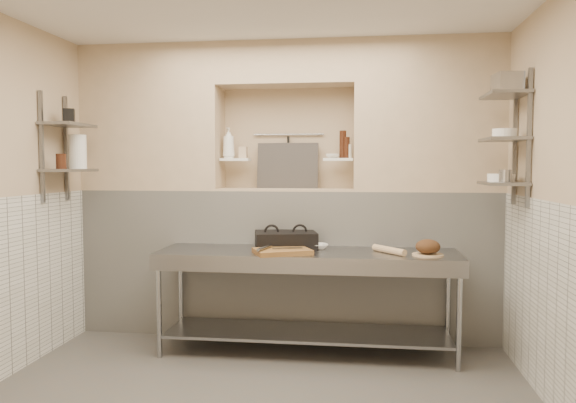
% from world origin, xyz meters
% --- Properties ---
extents(wall_back, '(4.00, 0.10, 2.80)m').
position_xyz_m(wall_back, '(0.00, 2.00, 1.40)').
color(wall_back, tan).
rests_on(wall_back, ground).
extents(wall_front, '(4.00, 0.10, 2.80)m').
position_xyz_m(wall_front, '(0.00, -2.00, 1.40)').
color(wall_front, tan).
rests_on(wall_front, ground).
extents(backwall_lower, '(4.00, 0.40, 1.40)m').
position_xyz_m(backwall_lower, '(0.00, 1.75, 0.70)').
color(backwall_lower, silver).
rests_on(backwall_lower, floor).
extents(alcove_sill, '(1.30, 0.40, 0.02)m').
position_xyz_m(alcove_sill, '(0.00, 1.75, 1.41)').
color(alcove_sill, tan).
rests_on(alcove_sill, backwall_lower).
extents(backwall_pillar_left, '(1.35, 0.40, 1.40)m').
position_xyz_m(backwall_pillar_left, '(-1.33, 1.75, 2.10)').
color(backwall_pillar_left, tan).
rests_on(backwall_pillar_left, backwall_lower).
extents(backwall_pillar_right, '(1.35, 0.40, 1.40)m').
position_xyz_m(backwall_pillar_right, '(1.33, 1.75, 2.10)').
color(backwall_pillar_right, tan).
rests_on(backwall_pillar_right, backwall_lower).
extents(backwall_header, '(1.30, 0.40, 0.40)m').
position_xyz_m(backwall_header, '(0.00, 1.75, 2.60)').
color(backwall_header, tan).
rests_on(backwall_header, backwall_lower).
extents(wainscot_right, '(0.02, 3.90, 1.40)m').
position_xyz_m(wainscot_right, '(1.99, 0.00, 0.70)').
color(wainscot_right, silver).
rests_on(wainscot_right, floor).
extents(alcove_shelf_left, '(0.28, 0.16, 0.02)m').
position_xyz_m(alcove_shelf_left, '(-0.50, 1.75, 1.70)').
color(alcove_shelf_left, white).
rests_on(alcove_shelf_left, backwall_lower).
extents(alcove_shelf_right, '(0.28, 0.16, 0.02)m').
position_xyz_m(alcove_shelf_right, '(0.50, 1.75, 1.70)').
color(alcove_shelf_right, white).
rests_on(alcove_shelf_right, backwall_lower).
extents(utensil_rail, '(0.70, 0.02, 0.02)m').
position_xyz_m(utensil_rail, '(0.00, 1.92, 1.95)').
color(utensil_rail, gray).
rests_on(utensil_rail, wall_back).
extents(hanging_steel, '(0.02, 0.02, 0.30)m').
position_xyz_m(hanging_steel, '(0.00, 1.90, 1.78)').
color(hanging_steel, black).
rests_on(hanging_steel, utensil_rail).
extents(splash_panel, '(0.60, 0.08, 0.45)m').
position_xyz_m(splash_panel, '(0.00, 1.85, 1.64)').
color(splash_panel, '#383330').
rests_on(splash_panel, alcove_sill).
extents(shelf_rail_left_a, '(0.03, 0.03, 0.95)m').
position_xyz_m(shelf_rail_left_a, '(-1.98, 1.25, 1.80)').
color(shelf_rail_left_a, slate).
rests_on(shelf_rail_left_a, wall_left).
extents(shelf_rail_left_b, '(0.03, 0.03, 0.95)m').
position_xyz_m(shelf_rail_left_b, '(-1.98, 0.85, 1.80)').
color(shelf_rail_left_b, slate).
rests_on(shelf_rail_left_b, wall_left).
extents(wall_shelf_left_lower, '(0.30, 0.50, 0.02)m').
position_xyz_m(wall_shelf_left_lower, '(-1.84, 1.05, 1.60)').
color(wall_shelf_left_lower, slate).
rests_on(wall_shelf_left_lower, wall_left).
extents(wall_shelf_left_upper, '(0.30, 0.50, 0.03)m').
position_xyz_m(wall_shelf_left_upper, '(-1.84, 1.05, 2.00)').
color(wall_shelf_left_upper, slate).
rests_on(wall_shelf_left_upper, wall_left).
extents(shelf_rail_right_a, '(0.03, 0.03, 1.05)m').
position_xyz_m(shelf_rail_right_a, '(1.98, 1.25, 1.85)').
color(shelf_rail_right_a, slate).
rests_on(shelf_rail_right_a, wall_right).
extents(shelf_rail_right_b, '(0.03, 0.03, 1.05)m').
position_xyz_m(shelf_rail_right_b, '(1.98, 0.85, 1.85)').
color(shelf_rail_right_b, slate).
rests_on(shelf_rail_right_b, wall_right).
extents(wall_shelf_right_lower, '(0.30, 0.50, 0.02)m').
position_xyz_m(wall_shelf_right_lower, '(1.84, 1.05, 1.50)').
color(wall_shelf_right_lower, slate).
rests_on(wall_shelf_right_lower, wall_right).
extents(wall_shelf_right_mid, '(0.30, 0.50, 0.02)m').
position_xyz_m(wall_shelf_right_mid, '(1.84, 1.05, 1.85)').
color(wall_shelf_right_mid, slate).
rests_on(wall_shelf_right_mid, wall_right).
extents(wall_shelf_right_upper, '(0.30, 0.50, 0.03)m').
position_xyz_m(wall_shelf_right_upper, '(1.84, 1.05, 2.20)').
color(wall_shelf_right_upper, slate).
rests_on(wall_shelf_right_upper, wall_right).
extents(prep_table, '(2.60, 0.70, 0.90)m').
position_xyz_m(prep_table, '(0.26, 1.18, 0.64)').
color(prep_table, gray).
rests_on(prep_table, floor).
extents(panini_press, '(0.61, 0.50, 0.15)m').
position_xyz_m(panini_press, '(0.05, 1.36, 0.97)').
color(panini_press, black).
rests_on(panini_press, prep_table).
extents(cutting_board, '(0.55, 0.48, 0.04)m').
position_xyz_m(cutting_board, '(0.06, 1.02, 0.92)').
color(cutting_board, brown).
rests_on(cutting_board, prep_table).
extents(knife_blade, '(0.25, 0.11, 0.01)m').
position_xyz_m(knife_blade, '(0.11, 1.04, 0.95)').
color(knife_blade, gray).
rests_on(knife_blade, cutting_board).
extents(tongs, '(0.09, 0.29, 0.03)m').
position_xyz_m(tongs, '(-0.08, 0.97, 0.96)').
color(tongs, gray).
rests_on(tongs, cutting_board).
extents(mixing_bowl, '(0.24, 0.24, 0.05)m').
position_xyz_m(mixing_bowl, '(0.33, 1.33, 0.92)').
color(mixing_bowl, white).
rests_on(mixing_bowl, prep_table).
extents(rolling_pin, '(0.28, 0.33, 0.06)m').
position_xyz_m(rolling_pin, '(0.96, 1.16, 0.93)').
color(rolling_pin, tan).
rests_on(rolling_pin, prep_table).
extents(bread_board, '(0.26, 0.26, 0.01)m').
position_xyz_m(bread_board, '(1.27, 1.09, 0.91)').
color(bread_board, tan).
rests_on(bread_board, prep_table).
extents(bread_loaf, '(0.20, 0.20, 0.12)m').
position_xyz_m(bread_loaf, '(1.27, 1.09, 0.98)').
color(bread_loaf, '#4C2D19').
rests_on(bread_loaf, bread_board).
extents(bottle_soap, '(0.12, 0.12, 0.30)m').
position_xyz_m(bottle_soap, '(-0.56, 1.74, 1.86)').
color(bottle_soap, white).
rests_on(bottle_soap, alcove_shelf_left).
extents(jar_alcove, '(0.07, 0.07, 0.11)m').
position_xyz_m(jar_alcove, '(-0.43, 1.78, 1.77)').
color(jar_alcove, tan).
rests_on(jar_alcove, alcove_shelf_left).
extents(bowl_alcove, '(0.17, 0.17, 0.04)m').
position_xyz_m(bowl_alcove, '(0.45, 1.72, 1.73)').
color(bowl_alcove, white).
rests_on(bowl_alcove, alcove_shelf_right).
extents(condiment_a, '(0.05, 0.05, 0.20)m').
position_xyz_m(condiment_a, '(0.58, 1.75, 1.81)').
color(condiment_a, '#32160C').
rests_on(condiment_a, alcove_shelf_right).
extents(condiment_b, '(0.07, 0.07, 0.26)m').
position_xyz_m(condiment_b, '(0.54, 1.79, 1.84)').
color(condiment_b, '#32160C').
rests_on(condiment_b, alcove_shelf_right).
extents(condiment_c, '(0.08, 0.08, 0.13)m').
position_xyz_m(condiment_c, '(0.59, 1.77, 1.78)').
color(condiment_c, white).
rests_on(condiment_c, alcove_shelf_right).
extents(jug_left, '(0.15, 0.15, 0.31)m').
position_xyz_m(jug_left, '(-1.84, 1.21, 1.77)').
color(jug_left, white).
rests_on(jug_left, wall_shelf_left_lower).
extents(jar_left, '(0.09, 0.09, 0.13)m').
position_xyz_m(jar_left, '(-1.84, 0.92, 1.68)').
color(jar_left, '#32160C').
rests_on(jar_left, wall_shelf_left_lower).
extents(box_left_upper, '(0.12, 0.12, 0.13)m').
position_xyz_m(box_left_upper, '(-1.84, 1.07, 2.08)').
color(box_left_upper, black).
rests_on(box_left_upper, wall_shelf_left_upper).
extents(bowl_right, '(0.21, 0.21, 0.06)m').
position_xyz_m(bowl_right, '(1.84, 1.11, 1.54)').
color(bowl_right, white).
rests_on(bowl_right, wall_shelf_right_lower).
extents(canister_right, '(0.10, 0.10, 0.10)m').
position_xyz_m(canister_right, '(1.84, 0.97, 1.56)').
color(canister_right, gray).
rests_on(canister_right, wall_shelf_right_lower).
extents(bowl_right_mid, '(0.19, 0.19, 0.07)m').
position_xyz_m(bowl_right_mid, '(1.84, 1.03, 1.90)').
color(bowl_right_mid, white).
rests_on(bowl_right_mid, wall_shelf_right_mid).
extents(basket_right, '(0.21, 0.25, 0.15)m').
position_xyz_m(basket_right, '(1.84, 0.99, 2.29)').
color(basket_right, gray).
rests_on(basket_right, wall_shelf_right_upper).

